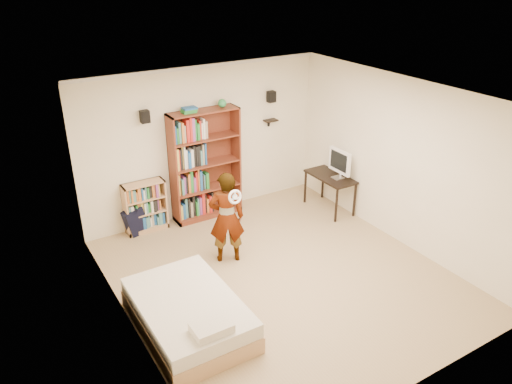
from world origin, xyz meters
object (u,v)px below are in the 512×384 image
Objects in this scene: daybed at (188,310)px; person at (227,218)px; computer_desk at (329,192)px; tall_bookshelf at (206,165)px; low_bookshelf at (145,207)px.

daybed is 1.22× the size of person.
person is (1.18, 1.14, 0.47)m from daybed.
tall_bookshelf is at bearing 154.79° from computer_desk.
computer_desk is 2.53m from person.
low_bookshelf is at bearing -41.20° from person.
person is at bearing -167.68° from computer_desk.
person is at bearing -104.74° from tall_bookshelf.
low_bookshelf reaches higher than computer_desk.
low_bookshelf is (-1.14, 0.05, -0.54)m from tall_bookshelf.
low_bookshelf is 0.50× the size of daybed.
computer_desk is (3.19, -1.01, -0.11)m from low_bookshelf.
person is at bearing -64.08° from low_bookshelf.
tall_bookshelf is 2.21× the size of low_bookshelf.
daybed is at bearing 66.92° from person.
computer_desk is 0.67× the size of person.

